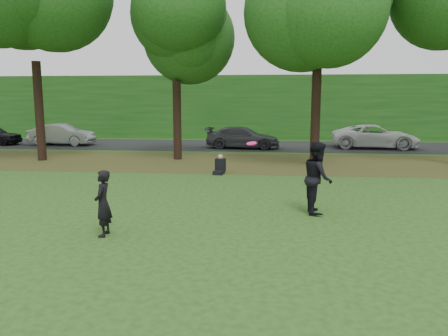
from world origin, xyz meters
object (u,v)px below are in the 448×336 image
object	(u,v)px
frisbee	(251,143)
seated_person	(220,166)
player_left	(103,203)
player_right	(318,178)

from	to	relation	value
frisbee	seated_person	world-z (taller)	frisbee
frisbee	seated_person	xyz separation A→B (m)	(-1.63, 7.09, -1.75)
player_left	frisbee	world-z (taller)	frisbee
seated_person	frisbee	bearing A→B (deg)	-69.43
player_right	seated_person	size ratio (longest dim) A/B	2.45
player_right	frisbee	bearing A→B (deg)	114.47
player_left	seated_person	size ratio (longest dim) A/B	1.90
player_left	seated_person	distance (m)	9.04
player_left	seated_person	world-z (taller)	player_left
player_right	player_left	bearing A→B (deg)	115.46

